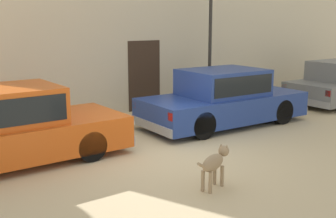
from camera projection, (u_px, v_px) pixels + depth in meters
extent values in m
plane|color=#CCB78E|center=(167.00, 155.00, 8.62)|extent=(80.00, 80.00, 0.00)
cube|color=#D15619|center=(5.00, 140.00, 7.98)|extent=(4.65, 1.96, 0.64)
cube|color=#D15619|center=(0.00, 106.00, 7.82)|extent=(2.16, 1.63, 0.69)
cube|color=black|center=(0.00, 106.00, 7.82)|extent=(1.99, 1.65, 0.48)
cube|color=#999BA0|center=(112.00, 132.00, 9.34)|extent=(0.17, 1.79, 0.20)
sphere|color=silver|center=(97.00, 111.00, 9.86)|extent=(0.20, 0.20, 0.20)
sphere|color=silver|center=(130.00, 123.00, 8.71)|extent=(0.20, 0.20, 0.20)
cylinder|color=black|center=(59.00, 129.00, 9.45)|extent=(0.61, 0.22, 0.60)
cylinder|color=black|center=(91.00, 146.00, 8.17)|extent=(0.61, 0.22, 0.60)
cube|color=navy|center=(223.00, 107.00, 11.05)|extent=(4.46, 1.90, 0.64)
cube|color=navy|center=(223.00, 82.00, 10.89)|extent=(2.06, 1.61, 0.67)
cube|color=black|center=(223.00, 82.00, 10.89)|extent=(1.90, 1.63, 0.47)
cube|color=#999BA0|center=(281.00, 105.00, 12.28)|extent=(0.15, 1.80, 0.20)
cube|color=#999BA0|center=(152.00, 126.00, 9.90)|extent=(0.15, 1.80, 0.20)
sphere|color=silver|center=(263.00, 90.00, 12.83)|extent=(0.20, 0.20, 0.20)
sphere|color=silver|center=(303.00, 97.00, 11.63)|extent=(0.20, 0.20, 0.20)
cube|color=red|center=(135.00, 105.00, 10.47)|extent=(0.04, 0.18, 0.18)
cube|color=red|center=(171.00, 117.00, 9.18)|extent=(0.04, 0.18, 0.18)
cylinder|color=black|center=(239.00, 102.00, 12.47)|extent=(0.65, 0.21, 0.65)
cylinder|color=black|center=(282.00, 112.00, 11.13)|extent=(0.65, 0.21, 0.65)
cylinder|color=black|center=(164.00, 113.00, 11.02)|extent=(0.65, 0.21, 0.65)
cylinder|color=black|center=(203.00, 125.00, 9.69)|extent=(0.65, 0.21, 0.65)
cube|color=#999BA0|center=(305.00, 101.00, 12.92)|extent=(0.14, 1.79, 0.20)
cube|color=red|center=(285.00, 87.00, 13.48)|extent=(0.04, 0.18, 0.18)
cube|color=red|center=(328.00, 94.00, 12.21)|extent=(0.04, 0.18, 0.18)
cylinder|color=black|center=(302.00, 93.00, 14.08)|extent=(0.62, 0.21, 0.62)
cube|color=#38281E|center=(144.00, 76.00, 12.75)|extent=(1.10, 0.02, 2.10)
cylinder|color=#997F60|center=(215.00, 174.00, 7.04)|extent=(0.06, 0.06, 0.35)
cylinder|color=#997F60|center=(222.00, 176.00, 6.95)|extent=(0.06, 0.06, 0.35)
cylinder|color=#997F60|center=(203.00, 181.00, 6.74)|extent=(0.06, 0.06, 0.35)
cylinder|color=#997F60|center=(210.00, 183.00, 6.66)|extent=(0.06, 0.06, 0.35)
ellipsoid|color=#997F60|center=(213.00, 163.00, 6.79)|extent=(0.60, 0.36, 0.26)
sphere|color=#997F60|center=(224.00, 151.00, 7.05)|extent=(0.18, 0.18, 0.18)
cone|color=#997F60|center=(227.00, 150.00, 7.12)|extent=(0.13, 0.13, 0.10)
cone|color=#997F60|center=(221.00, 146.00, 7.06)|extent=(0.08, 0.08, 0.08)
cone|color=#997F60|center=(227.00, 147.00, 7.00)|extent=(0.08, 0.08, 0.08)
cylinder|color=#997F60|center=(201.00, 165.00, 6.50)|extent=(0.20, 0.11, 0.14)
cylinder|color=#2D2B28|center=(210.00, 52.00, 12.84)|extent=(0.10, 0.10, 3.50)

